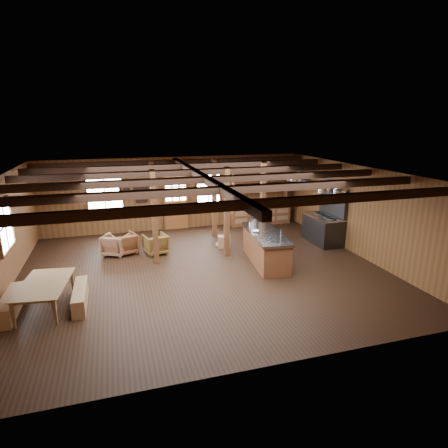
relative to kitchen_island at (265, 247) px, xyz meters
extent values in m
cube|color=black|center=(-1.94, -0.10, -0.49)|extent=(10.00, 9.00, 0.02)
cube|color=black|center=(-1.94, -0.10, 2.33)|extent=(10.00, 9.00, 0.02)
cube|color=brown|center=(3.07, -0.10, 0.92)|extent=(0.02, 9.00, 2.80)
cube|color=brown|center=(-1.94, 4.41, 0.92)|extent=(10.00, 0.02, 2.80)
cube|color=brown|center=(-1.94, -4.61, 0.92)|extent=(10.00, 0.02, 2.80)
cube|color=black|center=(-1.94, -3.60, 2.20)|extent=(9.80, 0.12, 0.18)
cube|color=black|center=(-1.94, -2.10, 2.20)|extent=(9.80, 0.12, 0.18)
cube|color=black|center=(-1.94, -0.60, 2.20)|extent=(9.80, 0.12, 0.18)
cube|color=black|center=(-1.94, 0.90, 2.20)|extent=(9.80, 0.12, 0.18)
cube|color=black|center=(-1.94, 2.40, 2.20)|extent=(9.80, 0.12, 0.18)
cube|color=black|center=(-1.94, 3.70, 2.20)|extent=(9.80, 0.12, 0.18)
cube|color=black|center=(-1.94, -0.10, 2.20)|extent=(0.18, 8.82, 0.18)
cube|color=#4D2D16|center=(-3.14, 0.90, 0.92)|extent=(0.15, 0.15, 2.80)
cube|color=#4D2D16|center=(-2.94, 3.10, 0.92)|extent=(0.15, 0.15, 2.80)
cube|color=#4D2D16|center=(-0.94, 0.90, 0.92)|extent=(0.15, 0.15, 2.80)
cube|color=#4D2D16|center=(-0.74, 3.10, 0.92)|extent=(0.15, 0.15, 2.80)
cube|color=#4D2D16|center=(0.66, 1.90, 0.92)|extent=(0.15, 0.15, 2.80)
cube|color=brown|center=(-1.94, 4.35, 0.07)|extent=(0.90, 0.06, 1.10)
cube|color=#4D2D16|center=(-2.42, 4.35, 0.57)|extent=(0.06, 0.08, 2.10)
cube|color=#4D2D16|center=(-1.46, 4.35, 0.57)|extent=(0.06, 0.08, 2.10)
cube|color=#4D2D16|center=(-1.94, 4.35, 1.64)|extent=(1.02, 0.08, 0.06)
cube|color=white|center=(-1.94, 4.35, 1.07)|extent=(0.84, 0.02, 0.90)
cube|color=white|center=(-4.54, 4.36, 1.12)|extent=(1.20, 0.02, 1.20)
cube|color=#4D2D16|center=(-4.54, 4.36, 1.12)|extent=(1.32, 0.06, 1.32)
cube|color=white|center=(-0.64, 4.36, 1.12)|extent=(0.90, 0.02, 1.20)
cube|color=#4D2D16|center=(-0.64, 4.36, 1.12)|extent=(1.02, 0.06, 1.32)
cube|color=white|center=(-6.90, 0.40, 1.12)|extent=(0.02, 1.20, 1.20)
cube|color=#4D2D16|center=(-6.90, 0.40, 1.12)|extent=(0.14, 1.24, 1.32)
cube|color=silver|center=(-3.24, 4.36, 1.32)|extent=(0.50, 0.03, 0.40)
cube|color=black|center=(-3.24, 4.35, 1.32)|extent=(0.55, 0.02, 0.45)
cube|color=silver|center=(-3.84, 4.36, 1.22)|extent=(0.35, 0.03, 0.45)
cube|color=black|center=(-3.84, 4.35, 1.22)|extent=(0.40, 0.02, 0.50)
cube|color=silver|center=(-3.24, 4.36, 0.82)|extent=(0.40, 0.03, 0.30)
cube|color=black|center=(-3.24, 4.35, 0.82)|extent=(0.45, 0.02, 0.35)
cube|color=brown|center=(1.46, 4.10, -0.03)|extent=(2.50, 0.55, 0.90)
cube|color=brown|center=(1.46, 4.08, 0.45)|extent=(2.55, 0.60, 0.06)
cube|color=brown|center=(1.46, 4.15, 0.92)|extent=(2.30, 0.35, 0.04)
cube|color=brown|center=(1.46, 4.15, 1.27)|extent=(2.30, 0.35, 0.04)
cube|color=brown|center=(1.46, 4.15, 1.62)|extent=(2.30, 0.35, 0.04)
cube|color=brown|center=(0.31, 4.15, 1.27)|extent=(0.04, 0.35, 1.40)
cube|color=brown|center=(2.61, 4.15, 1.27)|extent=(0.04, 0.35, 1.40)
cylinder|color=#2C2C2E|center=(-4.94, -0.10, 2.10)|extent=(0.02, 0.02, 0.45)
cone|color=white|center=(-4.94, -0.10, 1.77)|extent=(0.36, 0.36, 0.22)
cylinder|color=#2C2C2E|center=(-3.44, 1.90, 2.10)|extent=(0.02, 0.02, 0.45)
cone|color=white|center=(-3.44, 1.90, 1.77)|extent=(0.36, 0.36, 0.22)
cylinder|color=#2C2C2E|center=(1.51, 0.20, 2.07)|extent=(0.04, 3.00, 0.04)
cylinder|color=#2C2C2E|center=(1.55, -1.15, 1.97)|extent=(0.01, 0.01, 0.21)
cylinder|color=#AEB0B5|center=(1.55, -1.15, 1.79)|extent=(0.22, 0.22, 0.14)
cylinder|color=#2C2C2E|center=(1.53, -0.85, 1.97)|extent=(0.01, 0.01, 0.20)
cylinder|color=#2C2C2E|center=(1.53, -0.85, 1.81)|extent=(0.19, 0.19, 0.14)
cylinder|color=#2C2C2E|center=(1.47, -0.55, 1.94)|extent=(0.01, 0.01, 0.26)
cylinder|color=#AEB0B5|center=(1.47, -0.55, 1.75)|extent=(0.25, 0.25, 0.14)
cylinder|color=#2C2C2E|center=(1.59, -0.25, 1.99)|extent=(0.01, 0.01, 0.16)
cylinder|color=#2C2C2E|center=(1.59, -0.25, 1.85)|extent=(0.25, 0.25, 0.14)
cylinder|color=#2C2C2E|center=(1.61, 0.05, 1.95)|extent=(0.01, 0.01, 0.25)
cylinder|color=#AEB0B5|center=(1.61, 0.05, 1.75)|extent=(0.22, 0.22, 0.14)
cylinder|color=#2C2C2E|center=(1.46, 0.35, 1.99)|extent=(0.01, 0.01, 0.16)
cylinder|color=#2C2C2E|center=(1.46, 0.35, 1.84)|extent=(0.24, 0.24, 0.14)
cylinder|color=#2C2C2E|center=(1.44, 0.65, 1.93)|extent=(0.01, 0.01, 0.28)
cylinder|color=#AEB0B5|center=(1.44, 0.65, 1.72)|extent=(0.26, 0.26, 0.14)
cylinder|color=#2C2C2E|center=(1.61, 0.95, 1.96)|extent=(0.01, 0.01, 0.23)
cylinder|color=#2C2C2E|center=(1.61, 0.95, 1.77)|extent=(0.19, 0.19, 0.14)
cylinder|color=#2C2C2E|center=(1.48, 1.25, 1.98)|extent=(0.01, 0.01, 0.19)
cylinder|color=#AEB0B5|center=(1.48, 1.25, 1.81)|extent=(0.24, 0.24, 0.14)
cylinder|color=#2C2C2E|center=(1.52, 1.55, 1.96)|extent=(0.01, 0.01, 0.23)
cylinder|color=#2C2C2E|center=(1.52, 1.55, 1.77)|extent=(0.26, 0.26, 0.14)
cube|color=brown|center=(0.00, 0.00, -0.05)|extent=(1.05, 2.47, 0.86)
cube|color=#AEB0B5|center=(0.00, 0.00, 0.42)|extent=(1.14, 2.58, 0.08)
cylinder|color=#2C2C2E|center=(0.00, -0.60, 0.42)|extent=(0.44, 0.44, 0.06)
cylinder|color=#AEB0B5|center=(0.20, -0.60, 0.57)|extent=(0.03, 0.03, 0.30)
cube|color=brown|center=(-0.79, 1.67, -0.28)|extent=(0.50, 0.41, 0.40)
cube|color=#2C2C2E|center=(2.66, 1.20, -0.02)|extent=(0.82, 1.53, 0.92)
cube|color=#AEB0B5|center=(2.66, 1.20, 0.46)|extent=(0.84, 1.55, 0.04)
cube|color=#2C2C2E|center=(2.98, 1.20, 1.00)|extent=(0.12, 1.53, 1.02)
cube|color=#AEB0B5|center=(2.86, 1.20, 1.51)|extent=(0.40, 1.63, 0.05)
imported|color=brown|center=(-5.84, -1.25, -0.17)|extent=(1.20, 1.88, 0.62)
cube|color=brown|center=(-6.59, -1.25, -0.27)|extent=(0.29, 1.54, 0.42)
cube|color=brown|center=(-5.15, -1.25, -0.27)|extent=(0.28, 1.49, 0.41)
imported|color=brown|center=(-4.03, 2.00, -0.15)|extent=(0.91, 0.92, 0.67)
imported|color=brown|center=(-3.06, 1.73, -0.16)|extent=(0.82, 0.83, 0.64)
imported|color=brown|center=(-4.29, 1.98, -0.15)|extent=(0.96, 0.97, 0.66)
cylinder|color=#AEB0B5|center=(0.01, 1.00, 0.56)|extent=(0.31, 0.31, 0.19)
imported|color=silver|center=(-0.31, 0.11, 0.49)|extent=(0.32, 0.32, 0.06)
camera|label=1|loc=(-4.21, -9.76, 3.67)|focal=30.00mm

